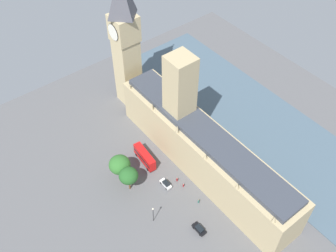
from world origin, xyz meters
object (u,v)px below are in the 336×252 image
object	(u,v)px
pedestrian_leading	(177,180)
pedestrian_opposite_hall	(183,185)
car_black_corner	(199,229)
double_decker_bus_under_trees	(145,157)
car_white_by_river_gate	(166,184)
plane_tree_trailing	(120,165)
street_lamp_far_end	(153,212)
clock_tower	(125,40)
pedestrian_kerbside	(199,201)
plane_tree_near_tower	(128,176)
parliament_building	(201,145)

from	to	relation	value
pedestrian_leading	pedestrian_opposite_hall	size ratio (longest dim) A/B	1.07
car_black_corner	pedestrian_leading	xyz separation A→B (m)	(-6.00, -17.81, -0.15)
double_decker_bus_under_trees	pedestrian_leading	world-z (taller)	double_decker_bus_under_trees
double_decker_bus_under_trees	car_white_by_river_gate	distance (m)	12.20
car_white_by_river_gate	plane_tree_trailing	bearing A→B (deg)	130.26
pedestrian_opposite_hall	street_lamp_far_end	world-z (taller)	street_lamp_far_end
clock_tower	car_white_by_river_gate	bearing A→B (deg)	70.96
car_black_corner	car_white_by_river_gate	bearing A→B (deg)	83.02
pedestrian_opposite_hall	street_lamp_far_end	distance (m)	15.91
pedestrian_opposite_hall	street_lamp_far_end	xyz separation A→B (m)	(14.88, 3.94, 4.02)
clock_tower	pedestrian_kerbside	distance (m)	59.90
car_white_by_river_gate	plane_tree_near_tower	distance (m)	13.02
car_black_corner	street_lamp_far_end	size ratio (longest dim) A/B	0.68
car_black_corner	pedestrian_leading	size ratio (longest dim) A/B	2.81
car_black_corner	pedestrian_kerbside	size ratio (longest dim) A/B	2.79
double_decker_bus_under_trees	plane_tree_trailing	xyz separation A→B (m)	(9.97, 0.62, 4.25)
parliament_building	plane_tree_near_tower	size ratio (longest dim) A/B	7.65
pedestrian_leading	pedestrian_opposite_hall	world-z (taller)	pedestrian_leading
car_black_corner	plane_tree_trailing	world-z (taller)	plane_tree_trailing
clock_tower	car_white_by_river_gate	world-z (taller)	clock_tower
clock_tower	double_decker_bus_under_trees	bearing A→B (deg)	64.58
car_black_corner	pedestrian_leading	distance (m)	18.80
plane_tree_near_tower	plane_tree_trailing	world-z (taller)	plane_tree_trailing
car_white_by_river_gate	parliament_building	bearing A→B (deg)	-0.55
parliament_building	street_lamp_far_end	xyz separation A→B (m)	(24.91, 7.54, -5.17)
parliament_building	plane_tree_trailing	size ratio (longest dim) A/B	7.34
car_black_corner	pedestrian_leading	bearing A→B (deg)	70.79
double_decker_bus_under_trees	pedestrian_kerbside	world-z (taller)	double_decker_bus_under_trees
pedestrian_kerbside	parliament_building	bearing A→B (deg)	136.65
parliament_building	car_white_by_river_gate	world-z (taller)	parliament_building
pedestrian_leading	plane_tree_near_tower	distance (m)	16.56
pedestrian_opposite_hall	plane_tree_near_tower	distance (m)	18.23
clock_tower	plane_tree_near_tower	distance (m)	47.28
parliament_building	car_black_corner	world-z (taller)	parliament_building
parliament_building	plane_tree_near_tower	world-z (taller)	parliament_building
double_decker_bus_under_trees	pedestrian_opposite_hall	world-z (taller)	double_decker_bus_under_trees
double_decker_bus_under_trees	pedestrian_opposite_hall	size ratio (longest dim) A/B	6.98
street_lamp_far_end	car_white_by_river_gate	bearing A→B (deg)	-144.14
pedestrian_opposite_hall	plane_tree_near_tower	world-z (taller)	plane_tree_near_tower
street_lamp_far_end	parliament_building	bearing A→B (deg)	-163.16
pedestrian_kerbside	plane_tree_trailing	size ratio (longest dim) A/B	0.17
car_white_by_river_gate	pedestrian_kerbside	xyz separation A→B (m)	(-4.06, 11.33, -0.14)
clock_tower	car_black_corner	distance (m)	67.58
double_decker_bus_under_trees	plane_tree_trailing	size ratio (longest dim) A/B	1.08
plane_tree_near_tower	plane_tree_trailing	distance (m)	5.25
car_white_by_river_gate	pedestrian_kerbside	world-z (taller)	car_white_by_river_gate
clock_tower	pedestrian_leading	xyz separation A→B (m)	(10.34, 42.15, -26.70)
parliament_building	clock_tower	distance (m)	45.07
car_white_by_river_gate	street_lamp_far_end	xyz separation A→B (m)	(10.71, 7.74, 3.82)
pedestrian_leading	pedestrian_kerbside	xyz separation A→B (m)	(-0.15, 10.49, 0.01)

